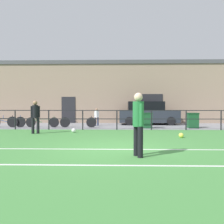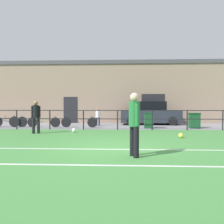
{
  "view_description": "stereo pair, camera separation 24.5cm",
  "coord_description": "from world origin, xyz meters",
  "px_view_note": "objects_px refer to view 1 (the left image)",
  "views": [
    {
      "loc": [
        0.1,
        -7.82,
        1.43
      ],
      "look_at": [
        -0.23,
        4.1,
        1.09
      ],
      "focal_mm": 38.13,
      "sensor_mm": 36.0,
      "label": 1
    },
    {
      "loc": [
        0.34,
        -7.81,
        1.43
      ],
      "look_at": [
        -0.23,
        4.1,
        1.09
      ],
      "focal_mm": 38.13,
      "sensor_mm": 36.0,
      "label": 2
    }
  ],
  "objects_px": {
    "parked_car_red": "(148,114)",
    "trash_bin_0": "(148,120)",
    "bicycle_parked_1": "(42,122)",
    "bicycle_parked_2": "(8,122)",
    "player_goalkeeper": "(35,115)",
    "soccer_ball_spare": "(74,130)",
    "bicycle_parked_3": "(78,122)",
    "spectator_child": "(97,116)",
    "soccer_ball_match": "(181,135)",
    "bicycle_parked_0": "(1,122)",
    "player_striker": "(138,120)",
    "trash_bin_1": "(193,120)"
  },
  "relations": [
    {
      "from": "soccer_ball_spare",
      "to": "trash_bin_0",
      "type": "distance_m",
      "value": 4.75
    },
    {
      "from": "player_striker",
      "to": "bicycle_parked_0",
      "type": "distance_m",
      "value": 11.65
    },
    {
      "from": "spectator_child",
      "to": "soccer_ball_match",
      "type": "bearing_deg",
      "value": 125.45
    },
    {
      "from": "bicycle_parked_1",
      "to": "spectator_child",
      "type": "bearing_deg",
      "value": 21.09
    },
    {
      "from": "spectator_child",
      "to": "parked_car_red",
      "type": "height_order",
      "value": "parked_car_red"
    },
    {
      "from": "soccer_ball_spare",
      "to": "bicycle_parked_2",
      "type": "xyz_separation_m",
      "value": [
        -4.76,
        2.68,
        0.26
      ]
    },
    {
      "from": "spectator_child",
      "to": "parked_car_red",
      "type": "distance_m",
      "value": 3.87
    },
    {
      "from": "soccer_ball_match",
      "to": "bicycle_parked_1",
      "type": "distance_m",
      "value": 8.87
    },
    {
      "from": "bicycle_parked_0",
      "to": "bicycle_parked_3",
      "type": "relative_size",
      "value": 0.96
    },
    {
      "from": "player_goalkeeper",
      "to": "bicycle_parked_1",
      "type": "distance_m",
      "value": 3.33
    },
    {
      "from": "bicycle_parked_3",
      "to": "bicycle_parked_1",
      "type": "bearing_deg",
      "value": 179.85
    },
    {
      "from": "soccer_ball_match",
      "to": "bicycle_parked_0",
      "type": "height_order",
      "value": "bicycle_parked_0"
    },
    {
      "from": "bicycle_parked_3",
      "to": "trash_bin_1",
      "type": "bearing_deg",
      "value": -1.4
    },
    {
      "from": "soccer_ball_match",
      "to": "parked_car_red",
      "type": "xyz_separation_m",
      "value": [
        -0.61,
        7.05,
        0.71
      ]
    },
    {
      "from": "bicycle_parked_2",
      "to": "spectator_child",
      "type": "bearing_deg",
      "value": 13.02
    },
    {
      "from": "spectator_child",
      "to": "bicycle_parked_2",
      "type": "xyz_separation_m",
      "value": [
        -5.6,
        -1.3,
        -0.33
      ]
    },
    {
      "from": "spectator_child",
      "to": "soccer_ball_spare",
      "type": "bearing_deg",
      "value": 77.31
    },
    {
      "from": "trash_bin_0",
      "to": "bicycle_parked_2",
      "type": "bearing_deg",
      "value": 177.55
    },
    {
      "from": "player_goalkeeper",
      "to": "player_striker",
      "type": "relative_size",
      "value": 0.94
    },
    {
      "from": "player_goalkeeper",
      "to": "bicycle_parked_3",
      "type": "height_order",
      "value": "player_goalkeeper"
    },
    {
      "from": "parked_car_red",
      "to": "trash_bin_0",
      "type": "distance_m",
      "value": 2.94
    },
    {
      "from": "player_striker",
      "to": "bicycle_parked_3",
      "type": "distance_m",
      "value": 9.01
    },
    {
      "from": "bicycle_parked_0",
      "to": "bicycle_parked_3",
      "type": "xyz_separation_m",
      "value": [
        4.96,
        0.07,
        -0.02
      ]
    },
    {
      "from": "player_goalkeeper",
      "to": "bicycle_parked_1",
      "type": "bearing_deg",
      "value": -89.25
    },
    {
      "from": "soccer_ball_spare",
      "to": "bicycle_parked_2",
      "type": "bearing_deg",
      "value": 150.62
    },
    {
      "from": "soccer_ball_match",
      "to": "bicycle_parked_3",
      "type": "distance_m",
      "value": 7.0
    },
    {
      "from": "player_goalkeeper",
      "to": "parked_car_red",
      "type": "distance_m",
      "value": 8.54
    },
    {
      "from": "bicycle_parked_0",
      "to": "bicycle_parked_2",
      "type": "relative_size",
      "value": 0.96
    },
    {
      "from": "soccer_ball_match",
      "to": "bicycle_parked_2",
      "type": "distance_m",
      "value": 10.86
    },
    {
      "from": "soccer_ball_spare",
      "to": "bicycle_parked_3",
      "type": "distance_m",
      "value": 2.7
    },
    {
      "from": "parked_car_red",
      "to": "bicycle_parked_0",
      "type": "distance_m",
      "value": 10.04
    },
    {
      "from": "player_goalkeeper",
      "to": "bicycle_parked_0",
      "type": "bearing_deg",
      "value": -54.41
    },
    {
      "from": "bicycle_parked_3",
      "to": "trash_bin_0",
      "type": "distance_m",
      "value": 4.38
    },
    {
      "from": "player_striker",
      "to": "spectator_child",
      "type": "bearing_deg",
      "value": 171.62
    },
    {
      "from": "soccer_ball_spare",
      "to": "parked_car_red",
      "type": "xyz_separation_m",
      "value": [
        4.5,
        5.2,
        0.7
      ]
    },
    {
      "from": "player_goalkeeper",
      "to": "bicycle_parked_1",
      "type": "relative_size",
      "value": 0.78
    },
    {
      "from": "player_striker",
      "to": "bicycle_parked_2",
      "type": "height_order",
      "value": "player_striker"
    },
    {
      "from": "player_goalkeeper",
      "to": "soccer_ball_spare",
      "type": "bearing_deg",
      "value": -175.57
    },
    {
      "from": "soccer_ball_spare",
      "to": "soccer_ball_match",
      "type": "bearing_deg",
      "value": -19.85
    },
    {
      "from": "soccer_ball_match",
      "to": "bicycle_parked_2",
      "type": "height_order",
      "value": "bicycle_parked_2"
    },
    {
      "from": "player_goalkeeper",
      "to": "parked_car_red",
      "type": "bearing_deg",
      "value": -149.31
    },
    {
      "from": "parked_car_red",
      "to": "bicycle_parked_0",
      "type": "relative_size",
      "value": 1.93
    },
    {
      "from": "soccer_ball_match",
      "to": "bicycle_parked_1",
      "type": "xyz_separation_m",
      "value": [
        -7.63,
        4.53,
        0.25
      ]
    },
    {
      "from": "bicycle_parked_0",
      "to": "trash_bin_1",
      "type": "distance_m",
      "value": 12.15
    },
    {
      "from": "player_striker",
      "to": "bicycle_parked_1",
      "type": "relative_size",
      "value": 0.83
    },
    {
      "from": "soccer_ball_spare",
      "to": "bicycle_parked_1",
      "type": "height_order",
      "value": "bicycle_parked_1"
    },
    {
      "from": "bicycle_parked_1",
      "to": "bicycle_parked_3",
      "type": "bearing_deg",
      "value": -0.15
    },
    {
      "from": "soccer_ball_spare",
      "to": "bicycle_parked_2",
      "type": "height_order",
      "value": "bicycle_parked_2"
    },
    {
      "from": "bicycle_parked_1",
      "to": "bicycle_parked_2",
      "type": "bearing_deg",
      "value": -180.0
    },
    {
      "from": "spectator_child",
      "to": "bicycle_parked_3",
      "type": "height_order",
      "value": "spectator_child"
    }
  ]
}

